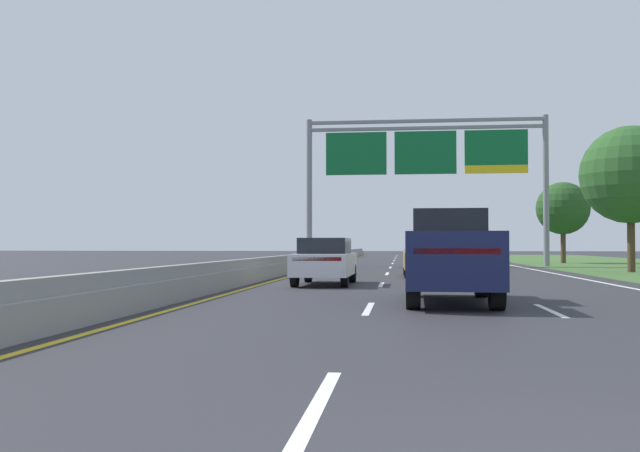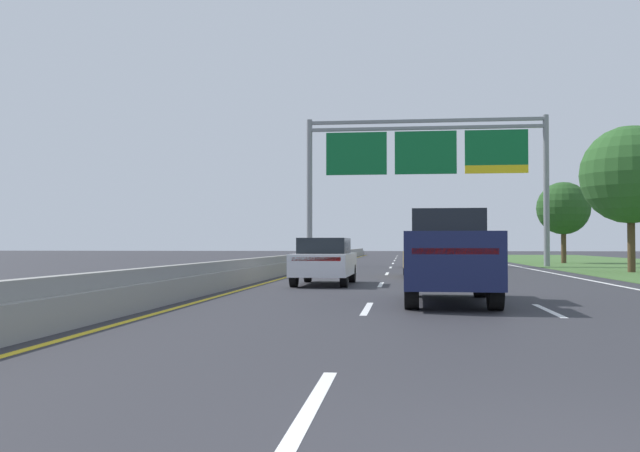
% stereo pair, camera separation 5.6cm
% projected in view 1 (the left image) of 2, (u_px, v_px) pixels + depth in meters
% --- Properties ---
extents(ground_plane, '(220.00, 220.00, 0.00)m').
position_uv_depth(ground_plane, '(423.00, 269.00, 38.98)').
color(ground_plane, '#2B2B30').
extents(lane_striping, '(11.96, 106.00, 0.01)m').
position_uv_depth(lane_striping, '(424.00, 269.00, 38.52)').
color(lane_striping, white).
rests_on(lane_striping, ground).
extents(median_barrier_concrete, '(0.60, 110.00, 0.85)m').
position_uv_depth(median_barrier_concrete, '(305.00, 262.00, 39.75)').
color(median_barrier_concrete, gray).
rests_on(median_barrier_concrete, ground).
extents(overhead_sign_gantry, '(15.06, 0.42, 9.35)m').
position_uv_depth(overhead_sign_gantry, '(425.00, 160.00, 44.23)').
color(overhead_sign_gantry, gray).
rests_on(overhead_sign_gantry, ground).
extents(pickup_truck_navy, '(2.11, 5.44, 2.20)m').
position_uv_depth(pickup_truck_navy, '(450.00, 256.00, 16.51)').
color(pickup_truck_navy, '#161E47').
rests_on(pickup_truck_navy, ground).
extents(car_gold_centre_lane_sedan, '(1.88, 4.42, 1.57)m').
position_uv_depth(car_gold_centre_lane_sedan, '(426.00, 257.00, 29.83)').
color(car_gold_centre_lane_sedan, '#A38438').
rests_on(car_gold_centre_lane_sedan, ground).
extents(car_white_left_lane_sedan, '(1.88, 4.42, 1.57)m').
position_uv_depth(car_white_left_lane_sedan, '(325.00, 260.00, 23.80)').
color(car_white_left_lane_sedan, silver).
rests_on(car_white_left_lane_sedan, ground).
extents(car_grey_centre_lane_sedan, '(1.89, 4.43, 1.57)m').
position_uv_depth(car_grey_centre_lane_sedan, '(420.00, 254.00, 41.55)').
color(car_grey_centre_lane_sedan, slate).
rests_on(car_grey_centre_lane_sedan, ground).
extents(roadside_tree_mid, '(4.75, 4.75, 7.12)m').
position_uv_depth(roadside_tree_mid, '(630.00, 175.00, 34.26)').
color(roadside_tree_mid, '#4C3823').
rests_on(roadside_tree_mid, ground).
extents(roadside_tree_far, '(3.82, 3.82, 5.91)m').
position_uv_depth(roadside_tree_far, '(563.00, 208.00, 51.26)').
color(roadside_tree_far, '#4C3823').
rests_on(roadside_tree_far, ground).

